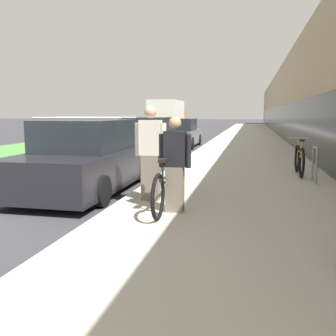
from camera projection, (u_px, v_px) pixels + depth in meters
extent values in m
cube|color=#BCB5A5|center=(248.00, 139.00, 25.20)|extent=(4.41, 70.00, 0.12)
cube|color=#1E2328|center=(277.00, 119.00, 32.26)|extent=(0.10, 63.00, 2.20)
cube|color=#518E42|center=(116.00, 134.00, 31.41)|extent=(4.06, 70.00, 0.03)
torus|color=black|center=(179.00, 178.00, 7.36)|extent=(0.06, 0.72, 0.72)
torus|color=black|center=(158.00, 197.00, 5.67)|extent=(0.06, 0.72, 0.72)
cylinder|color=black|center=(170.00, 174.00, 6.48)|extent=(0.04, 1.48, 0.04)
cylinder|color=black|center=(166.00, 183.00, 6.16)|extent=(0.04, 0.88, 0.33)
cylinder|color=black|center=(163.00, 170.00, 5.92)|extent=(0.03, 0.03, 0.30)
cube|color=black|center=(163.00, 160.00, 5.90)|extent=(0.11, 0.22, 0.05)
cylinder|color=black|center=(178.00, 160.00, 7.17)|extent=(0.03, 0.03, 0.32)
cylinder|color=silver|center=(178.00, 151.00, 7.14)|extent=(0.52, 0.03, 0.03)
cube|color=#756B5B|center=(175.00, 189.00, 6.18)|extent=(0.29, 0.21, 0.75)
cube|color=black|center=(175.00, 149.00, 6.08)|extent=(0.35, 0.21, 0.58)
cylinder|color=black|center=(162.00, 151.00, 6.13)|extent=(0.09, 0.09, 0.55)
cylinder|color=black|center=(188.00, 151.00, 6.04)|extent=(0.09, 0.09, 0.55)
sphere|color=tan|center=(175.00, 123.00, 6.02)|extent=(0.21, 0.21, 0.21)
cube|color=#756B5B|center=(151.00, 177.00, 7.03)|extent=(0.33, 0.23, 0.85)
cube|color=beige|center=(151.00, 138.00, 6.92)|extent=(0.40, 0.23, 0.65)
cylinder|color=beige|center=(138.00, 139.00, 6.98)|extent=(0.10, 0.10, 0.61)
cylinder|color=beige|center=(164.00, 140.00, 6.87)|extent=(0.10, 0.10, 0.61)
sphere|color=tan|center=(150.00, 112.00, 6.85)|extent=(0.23, 0.23, 0.23)
cylinder|color=gray|center=(317.00, 167.00, 8.55)|extent=(0.05, 0.05, 0.82)
cylinder|color=gray|center=(313.00, 164.00, 9.08)|extent=(0.05, 0.05, 0.82)
cylinder|color=gray|center=(316.00, 148.00, 8.76)|extent=(0.05, 0.55, 0.05)
torus|color=black|center=(297.00, 158.00, 10.34)|extent=(0.06, 0.77, 0.77)
torus|color=black|center=(302.00, 163.00, 9.41)|extent=(0.06, 0.77, 0.77)
cylinder|color=yellow|center=(300.00, 152.00, 9.84)|extent=(0.04, 0.82, 0.04)
cylinder|color=yellow|center=(300.00, 157.00, 9.67)|extent=(0.04, 0.50, 0.35)
cylinder|color=yellow|center=(302.00, 147.00, 9.52)|extent=(0.03, 0.03, 0.32)
cube|color=black|center=(302.00, 140.00, 9.50)|extent=(0.11, 0.22, 0.05)
cylinder|color=yellow|center=(298.00, 144.00, 10.21)|extent=(0.03, 0.03, 0.34)
cylinder|color=silver|center=(299.00, 138.00, 10.18)|extent=(0.52, 0.03, 0.03)
cube|color=black|center=(88.00, 167.00, 8.46)|extent=(1.89, 4.54, 0.78)
cube|color=#1E2328|center=(87.00, 135.00, 8.35)|extent=(1.62, 2.27, 0.67)
cylinder|color=silver|center=(95.00, 117.00, 8.78)|extent=(2.01, 0.04, 0.04)
cylinder|color=silver|center=(76.00, 118.00, 7.81)|extent=(2.01, 0.04, 0.04)
cylinder|color=black|center=(79.00, 168.00, 9.99)|extent=(0.22, 0.60, 0.60)
cylinder|color=black|center=(142.00, 170.00, 9.62)|extent=(0.22, 0.60, 0.60)
cylinder|color=black|center=(17.00, 187.00, 7.36)|extent=(0.22, 0.60, 0.60)
cylinder|color=black|center=(101.00, 191.00, 6.99)|extent=(0.22, 0.60, 0.60)
cube|color=#4C5156|center=(149.00, 145.00, 13.82)|extent=(1.75, 4.80, 0.83)
cube|color=#1E2328|center=(149.00, 126.00, 13.71)|extent=(1.51, 2.40, 0.62)
cylinder|color=black|center=(139.00, 149.00, 15.42)|extent=(0.22, 0.60, 0.60)
cylinder|color=black|center=(178.00, 149.00, 15.08)|extent=(0.22, 0.60, 0.60)
cylinder|color=black|center=(115.00, 156.00, 12.64)|extent=(0.22, 0.60, 0.60)
cylinder|color=black|center=(161.00, 158.00, 12.29)|extent=(0.22, 0.60, 0.60)
cube|color=#4C5156|center=(179.00, 137.00, 19.62)|extent=(1.88, 4.52, 0.72)
cube|color=#1E2328|center=(179.00, 124.00, 19.52)|extent=(1.62, 2.26, 0.61)
cylinder|color=black|center=(168.00, 139.00, 21.14)|extent=(0.22, 0.60, 0.60)
cylinder|color=black|center=(199.00, 140.00, 20.77)|extent=(0.22, 0.60, 0.60)
cylinder|color=black|center=(156.00, 143.00, 18.52)|extent=(0.22, 0.60, 0.60)
cylinder|color=black|center=(191.00, 143.00, 18.15)|extent=(0.22, 0.60, 0.60)
cube|color=orange|center=(174.00, 120.00, 36.15)|extent=(2.13, 1.63, 1.72)
cube|color=silver|center=(166.00, 116.00, 32.94)|extent=(2.31, 4.88, 2.64)
cylinder|color=black|center=(162.00, 127.00, 36.06)|extent=(0.28, 0.84, 0.84)
cylinder|color=black|center=(184.00, 127.00, 35.61)|extent=(0.28, 0.84, 0.84)
cylinder|color=black|center=(152.00, 129.00, 32.39)|extent=(0.28, 0.84, 0.84)
cylinder|color=black|center=(176.00, 129.00, 31.93)|extent=(0.28, 0.84, 0.84)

